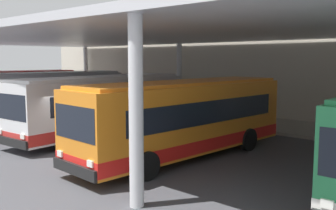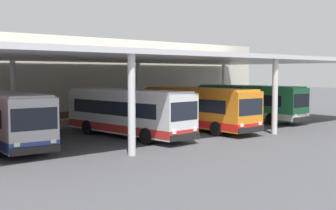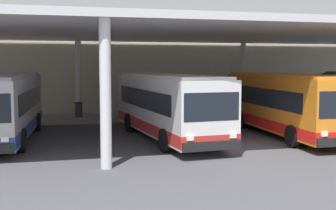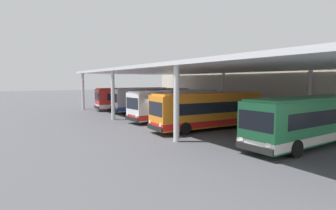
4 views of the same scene
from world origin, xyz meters
name	(u,v)px [view 3 (image 3 of 4)]	position (x,y,z in m)	size (l,w,h in m)	color
ground_plane	(239,147)	(0.00, 0.00, 0.00)	(200.00, 200.00, 0.00)	#47474C
platform_kerb	(171,116)	(0.00, 11.75, 0.09)	(42.00, 4.50, 0.18)	gray
station_building_facade	(160,63)	(0.00, 15.00, 3.77)	(48.00, 1.60, 7.54)	beige
canopy_shelter	(200,34)	(0.00, 5.50, 5.31)	(40.00, 17.00, 5.55)	silver
bus_second_bay	(4,106)	(-10.21, 4.54, 1.66)	(3.27, 10.68, 3.17)	#B7B7BC
bus_middle_bay	(167,105)	(-2.49, 3.08, 1.66)	(3.34, 10.69, 3.17)	white
bus_far_bay	(285,103)	(3.63, 2.58, 1.66)	(3.04, 10.63, 3.17)	orange
bench_waiting	(136,108)	(-2.45, 11.82, 0.66)	(1.80, 0.45, 0.92)	brown
trash_bin	(79,110)	(-6.29, 11.77, 0.68)	(0.52, 0.52, 0.98)	#33383D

